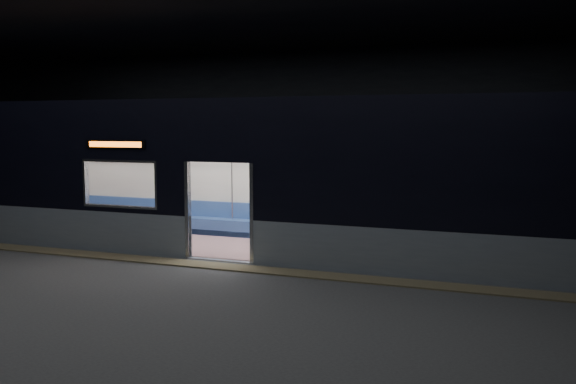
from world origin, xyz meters
The scene contains 7 objects.
station_floor centered at (0.00, 0.00, -0.01)m, with size 24.00×14.00×0.01m, color #47494C.
station_envelope centered at (0.00, 0.00, 3.66)m, with size 24.00×14.00×5.00m.
tactile_strip centered at (0.00, 0.55, 0.01)m, with size 22.80×0.50×0.03m, color #8C7F59.
metro_car centered at (0.00, 2.54, 1.85)m, with size 18.00×3.04×3.35m.
passenger centered at (2.53, 3.55, 0.76)m, with size 0.36×0.62×1.28m.
handbag centered at (2.52, 3.35, 0.65)m, with size 0.23×0.20×0.11m, color black.
transit_map centered at (1.84, 3.85, 1.47)m, with size 0.99×0.03×0.65m, color white.
Camera 1 is at (5.65, -10.06, 2.81)m, focal length 38.00 mm.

